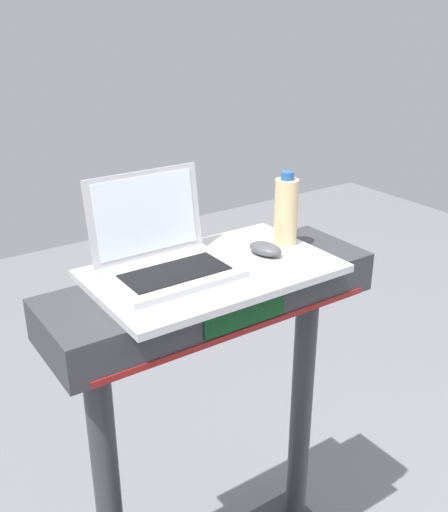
# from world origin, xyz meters

# --- Properties ---
(desk_board) EXTENTS (0.63, 0.39, 0.02)m
(desk_board) POSITION_xyz_m (0.00, 0.70, 1.19)
(desk_board) COLOR silver
(desk_board) RESTS_ON treadmill_base
(laptop) EXTENTS (0.32, 0.26, 0.24)m
(laptop) POSITION_xyz_m (-0.12, 0.75, 1.25)
(laptop) COLOR #B7B7BC
(laptop) RESTS_ON desk_board
(computer_mouse) EXTENTS (0.08, 0.11, 0.03)m
(computer_mouse) POSITION_xyz_m (0.16, 0.69, 1.22)
(computer_mouse) COLOR #4C4C51
(computer_mouse) RESTS_ON desk_board
(water_bottle) EXTENTS (0.07, 0.07, 0.21)m
(water_bottle) POSITION_xyz_m (0.26, 0.72, 1.30)
(water_bottle) COLOR beige
(water_bottle) RESTS_ON desk_board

